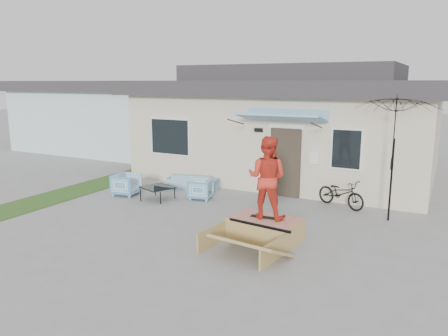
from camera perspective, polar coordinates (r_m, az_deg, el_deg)
The scene contains 13 objects.
ground at distance 10.01m, azimuth -6.40°, elevation -8.97°, with size 90.00×90.00×0.00m, color gray.
grass_strip at distance 14.75m, azimuth -18.92°, elevation -2.84°, with size 1.40×8.00×0.01m, color #2D531F.
house at distance 16.68m, azimuth 9.07°, elevation 5.98°, with size 10.80×8.49×4.10m.
neighbor_house at distance 23.83m, azimuth -14.07°, elevation 6.99°, with size 8.60×7.60×3.50m.
loveseat at distance 14.24m, azimuth -4.13°, elevation -1.38°, with size 1.69×0.50×0.66m, color teal.
armchair_left at distance 13.70m, azimuth -12.79°, elevation -1.99°, with size 0.72×0.67×0.74m, color teal.
armchair_right at distance 12.95m, azimuth -3.15°, elevation -2.66°, with size 0.64×0.60×0.66m, color teal.
coffee_table at distance 13.02m, azimuth -8.75°, elevation -3.31°, with size 0.81×0.81×0.40m, color black.
bicycle at distance 12.49m, azimuth 15.24°, elevation -2.86°, with size 0.53×1.51×0.97m, color black.
patio_umbrella at distance 11.41m, azimuth 21.49°, elevation 1.91°, with size 2.55×2.45×2.20m.
skate_ramp at distance 9.71m, azimuth 5.43°, elevation -8.07°, with size 1.48×1.97×0.49m, color #A08249, non-canonical shape.
skateboard at distance 9.66m, azimuth 5.60°, elevation -6.48°, with size 0.73×0.18×0.05m, color black.
skater at distance 9.42m, azimuth 5.71°, elevation -1.10°, with size 0.89×0.68×1.81m, color red.
Camera 1 is at (5.31, -7.75, 3.47)m, focal length 34.55 mm.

